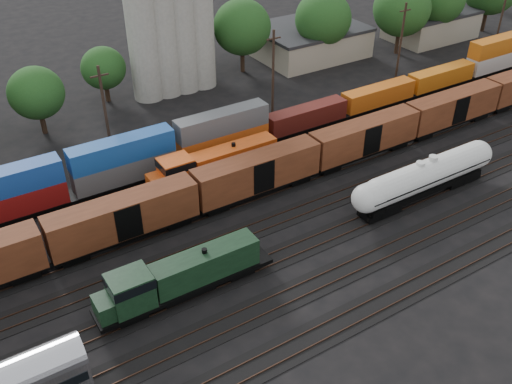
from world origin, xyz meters
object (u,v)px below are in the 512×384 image
orange_locomotive (211,165)px  grain_silo (169,19)px  green_locomotive (176,278)px  tank_car_a (418,180)px

orange_locomotive → grain_silo: bearing=73.7°
green_locomotive → orange_locomotive: (11.57, 15.00, -0.01)m
green_locomotive → grain_silo: size_ratio=0.57×
green_locomotive → tank_car_a: tank_car_a is taller
tank_car_a → green_locomotive: bearing=180.0°
grain_silo → orange_locomotive: bearing=-106.3°
tank_car_a → grain_silo: 42.99m
green_locomotive → tank_car_a: bearing=-0.0°
orange_locomotive → grain_silo: size_ratio=0.60×
tank_car_a → grain_silo: (-9.78, 41.00, 8.48)m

